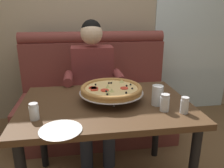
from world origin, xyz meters
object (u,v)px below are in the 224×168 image
object	(u,v)px
shaker_oregano	(165,104)
patio_chair	(178,63)
diner_main	(93,80)
shaker_pepper_flakes	(34,113)
plate_near_left	(61,129)
booth_bench	(96,100)
shaker_parmesan	(184,106)
dining_table	(106,115)
drinking_glass	(157,97)
pizza	(111,89)

from	to	relation	value
shaker_oregano	patio_chair	bearing A→B (deg)	62.98
diner_main	shaker_pepper_flakes	xyz separation A→B (m)	(-0.40, -0.81, 0.07)
plate_near_left	patio_chair	xyz separation A→B (m)	(1.75, 2.32, -0.22)
booth_bench	shaker_parmesan	size ratio (longest dim) A/B	15.58
dining_table	drinking_glass	distance (m)	0.39
plate_near_left	drinking_glass	xyz separation A→B (m)	(0.63, 0.26, 0.05)
pizza	plate_near_left	size ratio (longest dim) A/B	1.96
shaker_oregano	dining_table	bearing A→B (deg)	151.64
dining_table	patio_chair	distance (m)	2.45
drinking_glass	patio_chair	xyz separation A→B (m)	(1.12, 2.06, -0.27)
dining_table	shaker_pepper_flakes	world-z (taller)	shaker_pepper_flakes
diner_main	shaker_oregano	world-z (taller)	diner_main
booth_bench	patio_chair	distance (m)	1.82
diner_main	shaker_parmesan	world-z (taller)	diner_main
drinking_glass	dining_table	bearing A→B (deg)	164.70
booth_bench	diner_main	distance (m)	0.41
booth_bench	diner_main	size ratio (longest dim) A/B	1.29
patio_chair	drinking_glass	bearing A→B (deg)	-118.43
shaker_parmesan	patio_chair	xyz separation A→B (m)	(0.99, 2.21, -0.25)
shaker_pepper_flakes	shaker_parmesan	bearing A→B (deg)	-3.14
diner_main	plate_near_left	size ratio (longest dim) A/B	5.47
dining_table	shaker_oregano	xyz separation A→B (m)	(0.36, -0.19, 0.14)
shaker_parmesan	plate_near_left	size ratio (longest dim) A/B	0.45
shaker_oregano	pizza	bearing A→B (deg)	143.14
plate_near_left	drinking_glass	distance (m)	0.68
pizza	shaker_oregano	distance (m)	0.39
shaker_parmesan	drinking_glass	bearing A→B (deg)	130.14
shaker_pepper_flakes	plate_near_left	bearing A→B (deg)	-44.54
shaker_pepper_flakes	patio_chair	distance (m)	2.89
drinking_glass	patio_chair	bearing A→B (deg)	61.57
pizza	patio_chair	xyz separation A→B (m)	(1.41, 1.93, -0.29)
booth_bench	diner_main	xyz separation A→B (m)	(-0.04, -0.27, 0.31)
patio_chair	shaker_pepper_flakes	bearing A→B (deg)	-131.41
shaker_pepper_flakes	drinking_glass	world-z (taller)	drinking_glass
pizza	shaker_oregano	bearing A→B (deg)	-36.86
patio_chair	shaker_oregano	bearing A→B (deg)	-117.02
booth_bench	dining_table	size ratio (longest dim) A/B	1.39
shaker_parmesan	drinking_glass	distance (m)	0.19
dining_table	shaker_oregano	distance (m)	0.43
booth_bench	shaker_oregano	bearing A→B (deg)	-71.65
pizza	shaker_pepper_flakes	world-z (taller)	pizza
plate_near_left	drinking_glass	bearing A→B (deg)	22.11
dining_table	plate_near_left	distance (m)	0.46
dining_table	shaker_oregano	size ratio (longest dim) A/B	10.43
booth_bench	drinking_glass	bearing A→B (deg)	-70.68
patio_chair	pizza	bearing A→B (deg)	-126.20
plate_near_left	shaker_pepper_flakes	bearing A→B (deg)	135.46
shaker_oregano	booth_bench	bearing A→B (deg)	108.35
pizza	drinking_glass	size ratio (longest dim) A/B	3.31
shaker_oregano	plate_near_left	world-z (taller)	shaker_oregano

